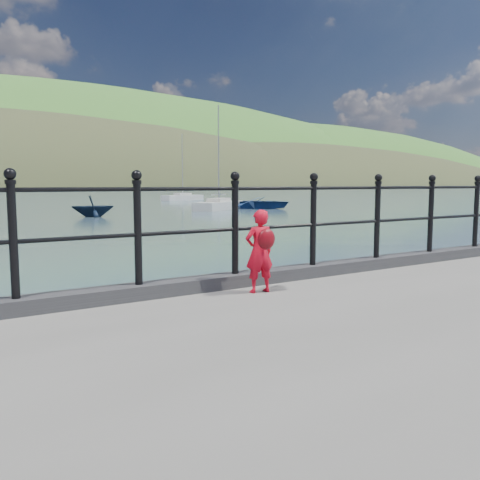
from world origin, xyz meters
TOP-DOWN VIEW (x-y plane):
  - ground at (0.00, 0.00)m, footprint 600.00×600.00m
  - kerb at (0.00, -0.15)m, footprint 60.00×0.30m
  - railing at (0.00, -0.15)m, footprint 18.11×0.11m
  - far_shore at (38.34, 239.41)m, footprint 830.00×200.00m
  - child at (0.64, -0.60)m, footprint 0.36×0.31m
  - launch_blue at (23.67, 31.80)m, footprint 5.98×6.34m
  - launch_navy at (7.70, 28.83)m, footprint 3.21×2.94m
  - sailboat_far at (28.20, 56.43)m, footprint 6.54×3.55m
  - sailboat_near at (19.41, 32.05)m, footprint 6.38×5.24m

SIDE VIEW (x-z plane):
  - far_shore at x=38.34m, z-range -100.57..55.43m
  - ground at x=0.00m, z-range 0.00..0.00m
  - sailboat_near at x=19.41m, z-range -4.13..4.81m
  - sailboat_far at x=28.20m, z-range -4.17..4.85m
  - launch_blue at x=23.67m, z-range 0.00..1.07m
  - launch_navy at x=7.70m, z-range 0.00..1.42m
  - kerb at x=0.00m, z-range 1.00..1.15m
  - child at x=0.64m, z-range 1.01..1.93m
  - railing at x=0.00m, z-range 1.23..2.42m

